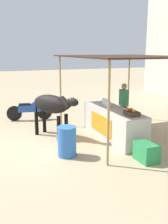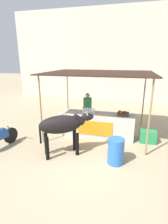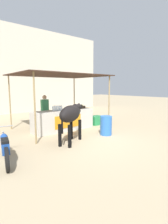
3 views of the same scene
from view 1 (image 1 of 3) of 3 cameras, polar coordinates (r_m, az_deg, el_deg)
The scene contains 10 objects.
ground_plane at distance 7.90m, azimuth -8.23°, elevation -7.31°, with size 60.00×60.00×0.00m, color tan.
stall_counter at distance 8.51m, azimuth 6.14°, elevation -2.34°, with size 3.00×0.82×0.96m.
stall_awning at distance 8.36m, azimuth 8.35°, elevation 11.32°, with size 4.20×3.20×2.60m.
water_bottle_row at distance 8.66m, azimuth 4.87°, elevation 2.00°, with size 0.52×0.07×0.25m.
fruit_crate at distance 7.54m, azimuth 10.31°, elevation -0.16°, with size 0.44×0.32×0.18m.
vendor_behind_counter at distance 9.28m, azimuth 8.60°, elevation 1.24°, with size 0.34×0.22×1.65m.
cooler_box at distance 6.91m, azimuth 13.46°, elevation -8.48°, with size 0.60×0.44×0.48m, color #268C4C.
water_barrel at distance 6.99m, azimuth -3.74°, elevation -6.41°, with size 0.50×0.50×0.81m, color blue.
cow at distance 8.46m, azimuth -6.95°, elevation 1.39°, with size 1.74×1.27×1.44m.
motorcycle_parked at distance 10.80m, azimuth -11.68°, elevation 0.51°, with size 0.60×1.78×0.90m.
Camera 1 is at (7.20, -1.74, 2.76)m, focal length 42.00 mm.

